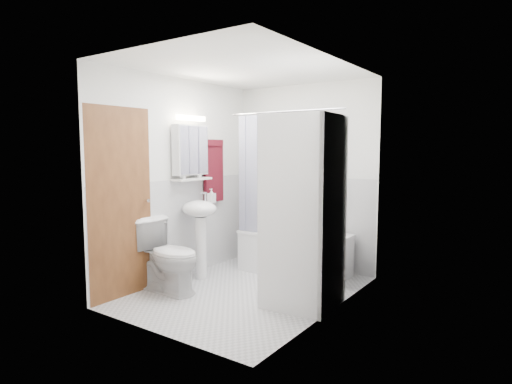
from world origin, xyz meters
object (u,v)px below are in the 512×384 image
Objects in this scene: bathtub at (295,251)px; washer_dryer at (303,211)px; sink at (200,221)px; toilet at (168,256)px.

bathtub is 1.27m from washer_dryer.
toilet is (0.03, -0.56, -0.31)m from sink.
bathtub is at bearing -28.42° from toilet.
washer_dryer is at bearing -68.86° from toilet.
bathtub is 1.25m from sink.
sink is 1.29× the size of toilet.
sink is 0.55× the size of washer_dryer.
washer_dryer is 2.34× the size of toilet.
toilet is at bearing -119.76° from bathtub.
sink reaches higher than toilet.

